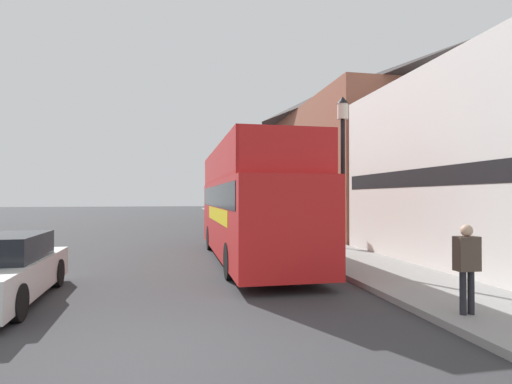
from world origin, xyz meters
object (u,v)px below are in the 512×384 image
at_px(tour_bus, 250,210).
at_px(pedestrian_nearest, 467,260).
at_px(parked_car_ahead_of_bus, 239,224).
at_px(lamp_post_nearest, 343,150).
at_px(parked_car_far_side, 0,271).
at_px(lamp_post_second, 279,175).

bearing_deg(tour_bus, pedestrian_nearest, -71.82).
distance_m(parked_car_ahead_of_bus, lamp_post_nearest, 10.90).
distance_m(tour_bus, parked_car_ahead_of_bus, 7.70).
bearing_deg(parked_car_ahead_of_bus, parked_car_far_side, -120.17).
distance_m(parked_car_far_side, pedestrian_nearest, 9.14).
bearing_deg(parked_car_far_side, lamp_post_second, -133.58).
bearing_deg(tour_bus, parked_car_far_side, -143.48).
relative_size(lamp_post_nearest, lamp_post_second, 1.10).
bearing_deg(lamp_post_second, tour_bus, -114.58).
relative_size(parked_car_ahead_of_bus, parked_car_far_side, 0.93).
xyz_separation_m(parked_car_far_side, lamp_post_nearest, (8.36, 1.76, 2.91)).
relative_size(parked_car_ahead_of_bus, lamp_post_second, 0.96).
height_order(parked_car_ahead_of_bus, pedestrian_nearest, pedestrian_nearest).
xyz_separation_m(pedestrian_nearest, lamp_post_nearest, (-0.28, 4.73, 2.48)).
height_order(parked_car_far_side, lamp_post_second, lamp_post_second).
bearing_deg(lamp_post_second, parked_car_ahead_of_bus, 123.90).
relative_size(parked_car_far_side, lamp_post_second, 1.03).
bearing_deg(lamp_post_second, parked_car_far_side, -130.93).
relative_size(tour_bus, lamp_post_second, 2.27).
distance_m(parked_car_far_side, lamp_post_second, 13.19).
xyz_separation_m(tour_bus, lamp_post_nearest, (2.26, -2.82, 1.81)).
bearing_deg(parked_car_ahead_of_bus, pedestrian_nearest, -84.08).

